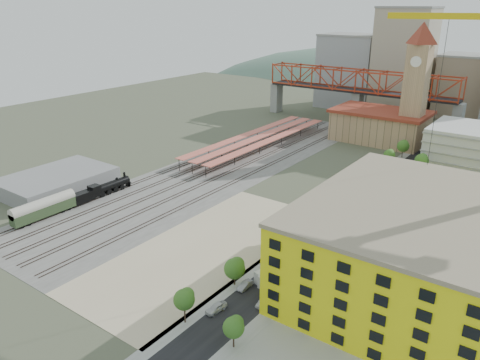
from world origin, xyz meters
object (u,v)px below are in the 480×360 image
Objects in this scene: coach at (44,208)px; site_trailer_d at (332,226)px; clock_tower at (417,75)px; site_trailer_a at (275,273)px; construction_building at (426,250)px; car_0 at (216,308)px; site_trailer_b at (276,272)px; site_trailer_c at (322,235)px; locomotive at (104,189)px.

coach is 1.77× the size of site_trailer_d.
site_trailer_a is (8.00, -113.10, -27.31)m from clock_tower.
coach is (-92.00, -24.54, -6.40)m from construction_building.
site_trailer_a is at bearing 86.99° from car_0.
site_trailer_b is at bearing 10.17° from coach.
site_trailer_d is (0.00, 5.33, 0.21)m from site_trailer_c.
construction_building is 30.20m from site_trailer_a.
locomotive is at bearing -177.02° from construction_building.
site_trailer_b is at bearing 86.58° from site_trailer_a.
locomotive is 67.55m from car_0.
car_0 is (63.00, -24.35, -1.23)m from locomotive.
site_trailer_d is at bearing 151.97° from construction_building.
site_trailer_c is 37.77m from car_0.
car_0 is (-3.00, -16.45, -0.60)m from site_trailer_b.
coach is (-58.00, -124.53, -25.69)m from clock_tower.
site_trailer_a is (66.00, -8.32, -0.63)m from locomotive.
site_trailer_d is (0.00, 26.95, 0.01)m from site_trailer_a.
locomotive is 2.12× the size of site_trailer_d.
construction_building reaches higher than site_trailer_b.
car_0 is at bearing -92.03° from site_trailer_c.
coach is at bearing -154.30° from site_trailer_b.
locomotive is 19.77m from coach.
coach is 67.00m from site_trailer_a.
construction_building is at bearing -15.60° from site_trailer_c.
construction_building is at bearing 41.55° from site_trailer_b.
coach is (-0.00, -19.74, 0.99)m from locomotive.
clock_tower is at bearing 108.78° from construction_building.
locomotive is at bearing -166.08° from site_trailer_c.
coach reaches higher than locomotive.
site_trailer_a is 2.19× the size of car_0.
coach is 63.21m from car_0.
locomotive is 68.58m from site_trailer_d.
clock_tower is 90.73m from site_trailer_d.
site_trailer_d is 43.09m from car_0.
car_0 is (63.00, -4.60, -2.22)m from coach.
site_trailer_c is at bearing 11.40° from locomotive.
coach reaches higher than site_trailer_b.
site_trailer_c is (8.00, -91.48, -27.51)m from clock_tower.
car_0 is at bearing -21.13° from locomotive.
site_trailer_a is 21.62m from site_trailer_c.
site_trailer_b is at bearing -87.47° from site_trailer_c.
construction_building reaches higher than site_trailer_c.
site_trailer_b is (0.00, 0.42, -0.00)m from site_trailer_a.
site_trailer_d is at bearing 105.53° from site_trailer_b.
construction_building is at bearing 2.98° from locomotive.
site_trailer_c is 0.85× the size of site_trailer_d.
site_trailer_d is (-26.00, 13.84, -8.02)m from construction_building.
site_trailer_b is 21.21m from site_trailer_c.
construction_building is 28.57m from site_trailer_c.
clock_tower is at bearing 102.25° from site_trailer_d.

